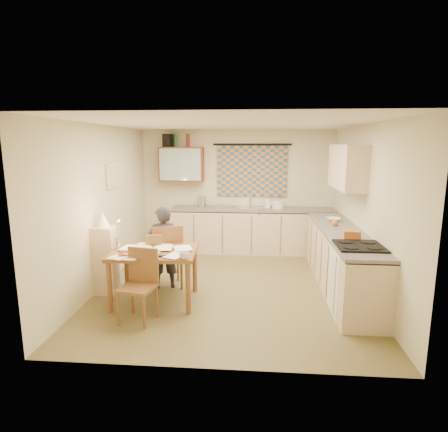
# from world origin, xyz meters

# --- Properties ---
(floor) EXTENTS (4.00, 4.50, 0.02)m
(floor) POSITION_xyz_m (0.00, 0.00, -0.01)
(floor) COLOR brown
(floor) RESTS_ON ground
(ceiling) EXTENTS (4.00, 4.50, 0.02)m
(ceiling) POSITION_xyz_m (0.00, 0.00, 2.51)
(ceiling) COLOR white
(ceiling) RESTS_ON floor
(wall_back) EXTENTS (4.00, 0.02, 2.50)m
(wall_back) POSITION_xyz_m (0.00, 2.26, 1.25)
(wall_back) COLOR beige
(wall_back) RESTS_ON floor
(wall_front) EXTENTS (4.00, 0.02, 2.50)m
(wall_front) POSITION_xyz_m (0.00, -2.26, 1.25)
(wall_front) COLOR beige
(wall_front) RESTS_ON floor
(wall_left) EXTENTS (0.02, 4.50, 2.50)m
(wall_left) POSITION_xyz_m (-2.01, 0.00, 1.25)
(wall_left) COLOR beige
(wall_left) RESTS_ON floor
(wall_right) EXTENTS (0.02, 4.50, 2.50)m
(wall_right) POSITION_xyz_m (2.01, 0.00, 1.25)
(wall_right) COLOR beige
(wall_right) RESTS_ON floor
(window_blind) EXTENTS (1.45, 0.03, 1.05)m
(window_blind) POSITION_xyz_m (0.30, 2.22, 1.65)
(window_blind) COLOR #2D577C
(window_blind) RESTS_ON wall_back
(curtain_rod) EXTENTS (1.60, 0.04, 0.04)m
(curtain_rod) POSITION_xyz_m (0.30, 2.20, 2.20)
(curtain_rod) COLOR black
(curtain_rod) RESTS_ON wall_back
(wall_cabinet) EXTENTS (0.90, 0.34, 0.70)m
(wall_cabinet) POSITION_xyz_m (-1.15, 2.08, 1.80)
(wall_cabinet) COLOR #5E2518
(wall_cabinet) RESTS_ON wall_back
(wall_cabinet_glass) EXTENTS (0.84, 0.02, 0.64)m
(wall_cabinet_glass) POSITION_xyz_m (-1.15, 1.91, 1.80)
(wall_cabinet_glass) COLOR #99B2A5
(wall_cabinet_glass) RESTS_ON wall_back
(upper_cabinet_right) EXTENTS (0.34, 1.30, 0.70)m
(upper_cabinet_right) POSITION_xyz_m (1.83, 0.55, 1.85)
(upper_cabinet_right) COLOR #CDAC89
(upper_cabinet_right) RESTS_ON wall_right
(framed_print) EXTENTS (0.04, 0.50, 0.40)m
(framed_print) POSITION_xyz_m (-1.97, 0.40, 1.70)
(framed_print) COLOR beige
(framed_print) RESTS_ON wall_left
(print_canvas) EXTENTS (0.01, 0.42, 0.32)m
(print_canvas) POSITION_xyz_m (-1.95, 0.40, 1.70)
(print_canvas) COLOR white
(print_canvas) RESTS_ON wall_left
(counter_back) EXTENTS (3.30, 0.62, 0.92)m
(counter_back) POSITION_xyz_m (0.31, 1.95, 0.45)
(counter_back) COLOR #CDAC89
(counter_back) RESTS_ON floor
(counter_right) EXTENTS (0.62, 2.95, 0.92)m
(counter_right) POSITION_xyz_m (1.70, 0.02, 0.45)
(counter_right) COLOR #CDAC89
(counter_right) RESTS_ON floor
(stove) EXTENTS (0.61, 0.61, 0.94)m
(stove) POSITION_xyz_m (1.70, -0.88, 0.47)
(stove) COLOR white
(stove) RESTS_ON floor
(sink) EXTENTS (0.67, 0.62, 0.10)m
(sink) POSITION_xyz_m (0.29, 1.95, 0.88)
(sink) COLOR silver
(sink) RESTS_ON counter_back
(tap) EXTENTS (0.03, 0.03, 0.28)m
(tap) POSITION_xyz_m (0.28, 2.13, 1.06)
(tap) COLOR silver
(tap) RESTS_ON counter_back
(dish_rack) EXTENTS (0.38, 0.34, 0.06)m
(dish_rack) POSITION_xyz_m (-0.28, 1.95, 0.95)
(dish_rack) COLOR silver
(dish_rack) RESTS_ON counter_back
(kettle) EXTENTS (0.19, 0.19, 0.24)m
(kettle) POSITION_xyz_m (-0.72, 1.95, 1.04)
(kettle) COLOR silver
(kettle) RESTS_ON counter_back
(mixing_bowl) EXTENTS (0.27, 0.27, 0.16)m
(mixing_bowl) POSITION_xyz_m (0.84, 1.95, 1.00)
(mixing_bowl) COLOR white
(mixing_bowl) RESTS_ON counter_back
(soap_bottle) EXTENTS (0.12, 0.12, 0.21)m
(soap_bottle) POSITION_xyz_m (0.62, 2.00, 1.03)
(soap_bottle) COLOR white
(soap_bottle) RESTS_ON counter_back
(bowl) EXTENTS (0.25, 0.25, 0.06)m
(bowl) POSITION_xyz_m (1.70, 0.74, 0.95)
(bowl) COLOR white
(bowl) RESTS_ON counter_right
(orange_bag) EXTENTS (0.24, 0.19, 0.12)m
(orange_bag) POSITION_xyz_m (1.70, -0.49, 0.98)
(orange_bag) COLOR #C96724
(orange_bag) RESTS_ON counter_right
(fruit_orange) EXTENTS (0.10, 0.10, 0.10)m
(fruit_orange) POSITION_xyz_m (1.65, 0.37, 0.97)
(fruit_orange) COLOR #C96724
(fruit_orange) RESTS_ON counter_right
(speaker) EXTENTS (0.20, 0.23, 0.26)m
(speaker) POSITION_xyz_m (-1.42, 2.08, 2.28)
(speaker) COLOR black
(speaker) RESTS_ON wall_cabinet
(bottle_green) EXTENTS (0.09, 0.09, 0.26)m
(bottle_green) POSITION_xyz_m (-1.26, 2.08, 2.28)
(bottle_green) COLOR #195926
(bottle_green) RESTS_ON wall_cabinet
(bottle_brown) EXTENTS (0.08, 0.08, 0.26)m
(bottle_brown) POSITION_xyz_m (-1.01, 2.08, 2.28)
(bottle_brown) COLOR #5E2518
(bottle_brown) RESTS_ON wall_cabinet
(dining_table) EXTENTS (1.20, 0.93, 0.75)m
(dining_table) POSITION_xyz_m (-1.03, -0.68, 0.38)
(dining_table) COLOR brown
(dining_table) RESTS_ON floor
(chair_far) EXTENTS (0.58, 0.58, 1.01)m
(chair_far) POSITION_xyz_m (-0.98, -0.12, 0.31)
(chair_far) COLOR brown
(chair_far) RESTS_ON floor
(chair_near) EXTENTS (0.48, 0.48, 0.91)m
(chair_near) POSITION_xyz_m (-1.08, -1.27, 0.28)
(chair_near) COLOR brown
(chair_near) RESTS_ON floor
(person) EXTENTS (0.64, 0.57, 1.29)m
(person) POSITION_xyz_m (-1.03, -0.15, 0.64)
(person) COLOR black
(person) RESTS_ON floor
(shelf_stand) EXTENTS (0.32, 0.30, 1.02)m
(shelf_stand) POSITION_xyz_m (-1.84, -0.43, 0.51)
(shelf_stand) COLOR #CDAC89
(shelf_stand) RESTS_ON floor
(lampshade) EXTENTS (0.20, 0.20, 0.22)m
(lampshade) POSITION_xyz_m (-1.84, -0.43, 1.13)
(lampshade) COLOR beige
(lampshade) RESTS_ON shelf_stand
(letter_rack) EXTENTS (0.24, 0.17, 0.16)m
(letter_rack) POSITION_xyz_m (-1.09, -0.43, 0.83)
(letter_rack) COLOR brown
(letter_rack) RESTS_ON dining_table
(mug) EXTENTS (0.14, 0.14, 0.10)m
(mug) POSITION_xyz_m (-0.54, -1.04, 0.80)
(mug) COLOR white
(mug) RESTS_ON dining_table
(magazine) EXTENTS (0.37, 0.40, 0.03)m
(magazine) POSITION_xyz_m (-1.44, -0.96, 0.76)
(magazine) COLOR maroon
(magazine) RESTS_ON dining_table
(book) EXTENTS (0.33, 0.35, 0.02)m
(book) POSITION_xyz_m (-1.45, -0.81, 0.76)
(book) COLOR #C96724
(book) RESTS_ON dining_table
(orange_box) EXTENTS (0.14, 0.11, 0.04)m
(orange_box) POSITION_xyz_m (-1.30, -1.00, 0.77)
(orange_box) COLOR #C96724
(orange_box) RESTS_ON dining_table
(eyeglasses) EXTENTS (0.14, 0.07, 0.02)m
(eyeglasses) POSITION_xyz_m (-0.86, -0.97, 0.76)
(eyeglasses) COLOR black
(eyeglasses) RESTS_ON dining_table
(candle_holder) EXTENTS (0.07, 0.07, 0.18)m
(candle_holder) POSITION_xyz_m (-1.55, -0.67, 0.84)
(candle_holder) COLOR silver
(candle_holder) RESTS_ON dining_table
(candle) EXTENTS (0.03, 0.03, 0.22)m
(candle) POSITION_xyz_m (-1.54, -0.65, 1.04)
(candle) COLOR white
(candle) RESTS_ON dining_table
(candle_flame) EXTENTS (0.02, 0.02, 0.02)m
(candle_flame) POSITION_xyz_m (-1.51, -0.67, 1.16)
(candle_flame) COLOR #FFCC66
(candle_flame) RESTS_ON dining_table
(papers) EXTENTS (1.05, 0.96, 0.03)m
(papers) POSITION_xyz_m (-1.08, -0.74, 0.76)
(papers) COLOR white
(papers) RESTS_ON dining_table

